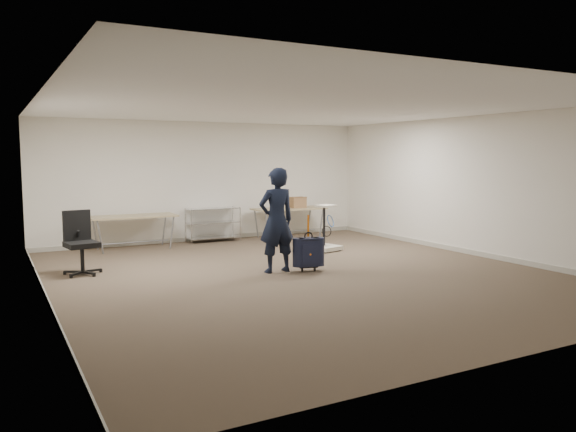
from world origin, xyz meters
TOP-DOWN VIEW (x-y plane):
  - ground at (0.00, 0.00)m, footprint 9.00×9.00m
  - room_shell at (0.00, 1.38)m, footprint 8.00×9.00m
  - folding_table_left at (-1.90, 3.95)m, footprint 1.80×0.75m
  - folding_table_right at (1.90, 3.95)m, footprint 1.80×0.75m
  - wire_shelf at (0.00, 4.20)m, footprint 1.22×0.47m
  - person at (-0.30, 0.34)m, footprint 0.67×0.45m
  - suitcase at (0.22, 0.13)m, footprint 0.40×0.29m
  - office_chair at (-3.28, 1.76)m, footprint 0.65×0.65m
  - equipment_cart at (1.64, 1.83)m, footprint 0.64×0.64m
  - cardboard_box at (2.13, 3.92)m, footprint 0.36×0.28m

SIDE VIEW (x-z plane):
  - ground at x=0.00m, z-range 0.00..0.00m
  - room_shell at x=0.00m, z-range -4.45..4.55m
  - equipment_cart at x=1.64m, z-range -0.23..0.74m
  - office_chair at x=-3.28m, z-range -0.21..0.86m
  - suitcase at x=0.22m, z-range -0.16..0.83m
  - wire_shelf at x=0.00m, z-range 0.04..0.84m
  - folding_table_left at x=-1.90m, z-range 0.31..1.04m
  - folding_table_right at x=1.90m, z-range 0.31..1.04m
  - cardboard_box at x=2.13m, z-range 0.73..1.00m
  - person at x=-0.30m, z-range 0.00..1.80m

